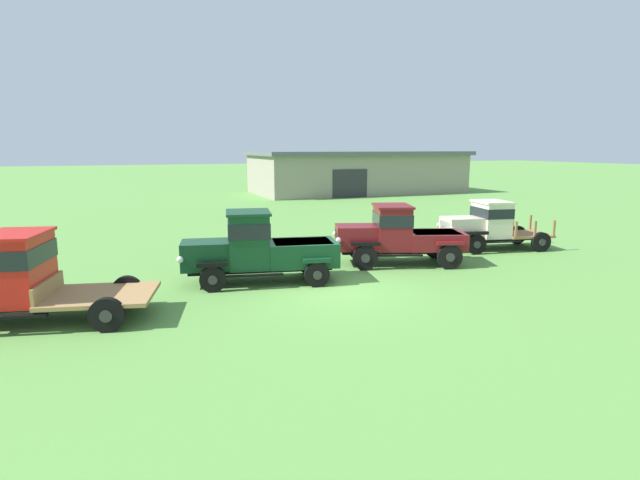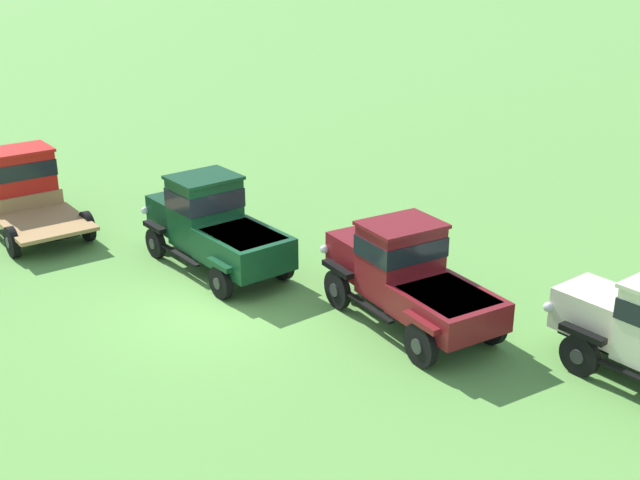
# 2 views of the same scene
# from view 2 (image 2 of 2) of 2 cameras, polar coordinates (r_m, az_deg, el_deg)

# --- Properties ---
(ground_plane) EXTENTS (240.00, 240.00, 0.00)m
(ground_plane) POSITION_cam_2_polar(r_m,az_deg,el_deg) (18.16, -7.14, -4.76)
(ground_plane) COLOR #5B9342
(vintage_truck_foreground_near) EXTENTS (5.78, 3.20, 2.23)m
(vintage_truck_foreground_near) POSITION_cam_2_polar(r_m,az_deg,el_deg) (24.28, -20.66, 3.69)
(vintage_truck_foreground_near) COLOR black
(vintage_truck_foreground_near) RESTS_ON ground
(vintage_truck_second_in_line) EXTENTS (5.10, 2.68, 2.28)m
(vintage_truck_second_in_line) POSITION_cam_2_polar(r_m,az_deg,el_deg) (19.91, -7.66, 1.14)
(vintage_truck_second_in_line) COLOR black
(vintage_truck_second_in_line) RESTS_ON ground
(vintage_truck_midrow_center) EXTENTS (4.95, 3.16, 2.19)m
(vintage_truck_midrow_center) POSITION_cam_2_polar(r_m,az_deg,el_deg) (17.06, 6.10, -2.35)
(vintage_truck_midrow_center) COLOR black
(vintage_truck_midrow_center) RESTS_ON ground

